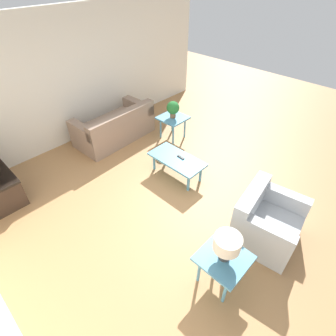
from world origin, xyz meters
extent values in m
plane|color=#A87A4C|center=(0.00, 0.00, 0.00)|extent=(14.00, 14.00, 0.00)
cube|color=silver|center=(3.06, 0.00, 1.35)|extent=(0.12, 7.20, 2.70)
cube|color=gray|center=(2.35, -0.30, 0.22)|extent=(0.97, 1.80, 0.43)
cube|color=gray|center=(2.01, -0.31, 0.60)|extent=(0.28, 1.77, 0.34)
cube|color=gray|center=(2.39, -1.08, 0.54)|extent=(0.90, 0.24, 0.22)
cube|color=gray|center=(2.32, 0.49, 0.54)|extent=(0.90, 0.24, 0.22)
cube|color=#A8ADB2|center=(-1.56, -0.14, 0.22)|extent=(0.96, 1.04, 0.43)
cube|color=#A8ADB2|center=(-1.24, -0.10, 0.63)|extent=(0.33, 0.95, 0.39)
cube|color=#A8ADB2|center=(-1.61, 0.24, 0.56)|extent=(0.85, 0.28, 0.25)
cube|color=#A8ADB2|center=(-1.50, -0.52, 0.56)|extent=(0.85, 0.28, 0.25)
cube|color=teal|center=(0.40, -0.30, 0.38)|extent=(1.08, 0.54, 0.04)
cylinder|color=teal|center=(-0.05, -0.48, 0.18)|extent=(0.05, 0.05, 0.36)
cylinder|color=teal|center=(0.85, -0.48, 0.18)|extent=(0.05, 0.05, 0.36)
cylinder|color=teal|center=(-0.05, -0.13, 0.18)|extent=(0.05, 0.05, 0.36)
cylinder|color=teal|center=(0.85, -0.13, 0.18)|extent=(0.05, 0.05, 0.36)
cube|color=teal|center=(1.40, -1.26, 0.51)|extent=(0.58, 0.58, 0.04)
cylinder|color=teal|center=(1.20, -1.46, 0.25)|extent=(0.04, 0.04, 0.49)
cylinder|color=teal|center=(1.60, -1.46, 0.25)|extent=(0.04, 0.04, 0.49)
cylinder|color=teal|center=(1.20, -1.06, 0.25)|extent=(0.04, 0.04, 0.49)
cylinder|color=teal|center=(1.60, -1.06, 0.25)|extent=(0.04, 0.04, 0.49)
cube|color=teal|center=(-1.46, 0.90, 0.51)|extent=(0.58, 0.58, 0.04)
cylinder|color=teal|center=(-1.66, 0.70, 0.25)|extent=(0.04, 0.04, 0.49)
cylinder|color=teal|center=(-1.26, 0.70, 0.25)|extent=(0.04, 0.04, 0.49)
cylinder|color=teal|center=(-1.66, 1.10, 0.25)|extent=(0.04, 0.04, 0.49)
cylinder|color=teal|center=(-1.26, 1.10, 0.25)|extent=(0.04, 0.04, 0.49)
cylinder|color=brown|center=(1.40, -1.26, 0.58)|extent=(0.13, 0.13, 0.11)
sphere|color=#236B2D|center=(1.40, -1.26, 0.76)|extent=(0.29, 0.29, 0.29)
cylinder|color=#333333|center=(-1.46, 0.90, 0.63)|extent=(0.14, 0.14, 0.20)
cylinder|color=beige|center=(-1.46, 0.90, 0.82)|extent=(0.33, 0.33, 0.19)
cube|color=black|center=(0.36, -0.37, 0.41)|extent=(0.16, 0.05, 0.02)
camera|label=1|loc=(-2.20, 2.65, 3.38)|focal=28.00mm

